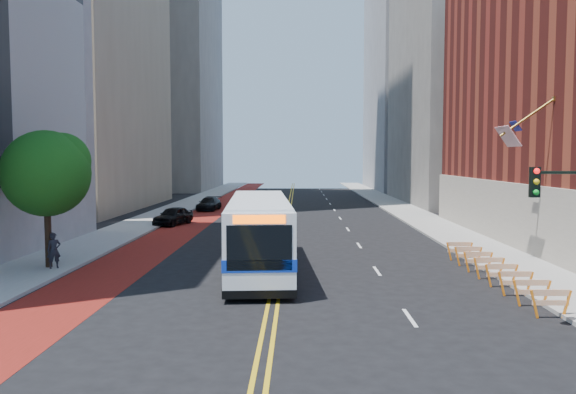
{
  "coord_description": "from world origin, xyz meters",
  "views": [
    {
      "loc": [
        0.93,
        -21.05,
        5.5
      ],
      "look_at": [
        0.42,
        8.0,
        3.47
      ],
      "focal_mm": 35.0,
      "sensor_mm": 36.0,
      "label": 1
    }
  ],
  "objects_px": {
    "transit_bus": "(259,232)",
    "car_a": "(173,216)",
    "car_b": "(241,212)",
    "street_tree": "(48,170)",
    "traffic_signal": "(570,215)",
    "pedestrian": "(54,250)",
    "car_c": "(209,204)"
  },
  "relations": [
    {
      "from": "transit_bus",
      "to": "car_a",
      "type": "distance_m",
      "value": 20.2
    },
    {
      "from": "car_a",
      "to": "car_b",
      "type": "distance_m",
      "value": 6.1
    },
    {
      "from": "transit_bus",
      "to": "street_tree",
      "type": "bearing_deg",
      "value": 177.01
    },
    {
      "from": "street_tree",
      "to": "car_b",
      "type": "height_order",
      "value": "street_tree"
    },
    {
      "from": "street_tree",
      "to": "car_a",
      "type": "relative_size",
      "value": 1.52
    },
    {
      "from": "traffic_signal",
      "to": "car_b",
      "type": "bearing_deg",
      "value": 113.34
    },
    {
      "from": "transit_bus",
      "to": "pedestrian",
      "type": "height_order",
      "value": "transit_bus"
    },
    {
      "from": "car_b",
      "to": "car_c",
      "type": "height_order",
      "value": "car_b"
    },
    {
      "from": "pedestrian",
      "to": "car_c",
      "type": "bearing_deg",
      "value": 52.19
    },
    {
      "from": "car_a",
      "to": "car_b",
      "type": "bearing_deg",
      "value": 47.84
    },
    {
      "from": "street_tree",
      "to": "pedestrian",
      "type": "relative_size",
      "value": 3.85
    },
    {
      "from": "traffic_signal",
      "to": "pedestrian",
      "type": "bearing_deg",
      "value": 155.61
    },
    {
      "from": "car_c",
      "to": "pedestrian",
      "type": "height_order",
      "value": "pedestrian"
    },
    {
      "from": "car_a",
      "to": "car_b",
      "type": "xyz_separation_m",
      "value": [
        5.23,
        3.15,
        -0.02
      ]
    },
    {
      "from": "transit_bus",
      "to": "pedestrian",
      "type": "relative_size",
      "value": 7.53
    },
    {
      "from": "traffic_signal",
      "to": "transit_bus",
      "type": "bearing_deg",
      "value": 136.8
    },
    {
      "from": "car_b",
      "to": "car_c",
      "type": "xyz_separation_m",
      "value": [
        -4.31,
        9.68,
        -0.05
      ]
    },
    {
      "from": "car_b",
      "to": "traffic_signal",
      "type": "bearing_deg",
      "value": -85.84
    },
    {
      "from": "transit_bus",
      "to": "pedestrian",
      "type": "distance_m",
      "value": 9.98
    },
    {
      "from": "traffic_signal",
      "to": "transit_bus",
      "type": "distance_m",
      "value": 14.36
    },
    {
      "from": "street_tree",
      "to": "traffic_signal",
      "type": "distance_m",
      "value": 22.79
    },
    {
      "from": "pedestrian",
      "to": "car_b",
      "type": "bearing_deg",
      "value": 39.52
    },
    {
      "from": "traffic_signal",
      "to": "transit_bus",
      "type": "height_order",
      "value": "traffic_signal"
    },
    {
      "from": "pedestrian",
      "to": "traffic_signal",
      "type": "bearing_deg",
      "value": -57.66
    },
    {
      "from": "car_b",
      "to": "car_a",
      "type": "bearing_deg",
      "value": -168.09
    },
    {
      "from": "traffic_signal",
      "to": "pedestrian",
      "type": "xyz_separation_m",
      "value": [
        -20.32,
        9.21,
        -2.7
      ]
    },
    {
      "from": "car_a",
      "to": "pedestrian",
      "type": "xyz_separation_m",
      "value": [
        -1.6,
        -18.9,
        0.27
      ]
    },
    {
      "from": "transit_bus",
      "to": "car_b",
      "type": "xyz_separation_m",
      "value": [
        -3.11,
        21.51,
        -1.12
      ]
    },
    {
      "from": "traffic_signal",
      "to": "car_b",
      "type": "xyz_separation_m",
      "value": [
        -13.49,
        31.26,
        -2.99
      ]
    },
    {
      "from": "street_tree",
      "to": "car_a",
      "type": "bearing_deg",
      "value": 84.02
    },
    {
      "from": "transit_bus",
      "to": "car_b",
      "type": "height_order",
      "value": "transit_bus"
    },
    {
      "from": "car_c",
      "to": "pedestrian",
      "type": "distance_m",
      "value": 31.83
    }
  ]
}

